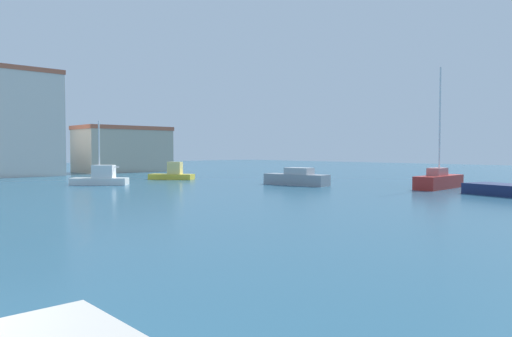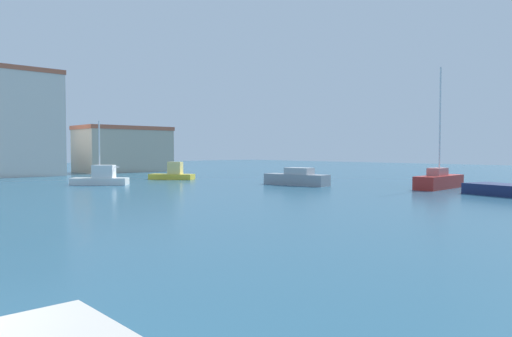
% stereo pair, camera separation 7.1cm
% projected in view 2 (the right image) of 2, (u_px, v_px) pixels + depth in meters
% --- Properties ---
extents(water, '(160.00, 160.00, 0.00)m').
position_uv_depth(water, '(146.00, 196.00, 29.68)').
color(water, '#285670').
rests_on(water, ground).
extents(sailboat_white_distant_north, '(4.33, 4.09, 5.24)m').
position_uv_depth(sailboat_white_distant_north, '(101.00, 177.00, 39.23)').
color(sailboat_white_distant_north, white).
rests_on(sailboat_white_distant_north, water).
extents(motorboat_yellow_outer_mooring, '(3.70, 4.35, 1.72)m').
position_uv_depth(motorboat_yellow_outer_mooring, '(173.00, 174.00, 46.45)').
color(motorboat_yellow_outer_mooring, gold).
rests_on(motorboat_yellow_outer_mooring, water).
extents(sailboat_red_inner_mooring, '(5.67, 1.89, 8.99)m').
position_uv_depth(sailboat_red_inner_mooring, '(439.00, 180.00, 35.43)').
color(sailboat_red_inner_mooring, '#B22823').
rests_on(sailboat_red_inner_mooring, water).
extents(motorboat_grey_behind_lamppost, '(2.46, 5.69, 1.43)m').
position_uv_depth(motorboat_grey_behind_lamppost, '(297.00, 178.00, 38.93)').
color(motorboat_grey_behind_lamppost, gray).
rests_on(motorboat_grey_behind_lamppost, water).
extents(harbor_office, '(8.67, 7.54, 11.66)m').
position_uv_depth(harbor_office, '(15.00, 123.00, 52.56)').
color(harbor_office, beige).
rests_on(harbor_office, ground).
extents(yacht_club, '(11.63, 6.58, 5.95)m').
position_uv_depth(yacht_club, '(124.00, 149.00, 62.68)').
color(yacht_club, '#B2A893').
rests_on(yacht_club, ground).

